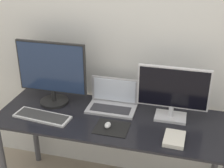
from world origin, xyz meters
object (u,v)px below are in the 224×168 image
at_px(laptop, 113,101).
at_px(book, 174,139).
at_px(monitor_left, 52,72).
at_px(keyboard, 42,116).
at_px(monitor_right, 173,92).
at_px(mouse, 108,125).

bearing_deg(laptop, book, -32.73).
xyz_separation_m(monitor_left, keyboard, (0.01, -0.24, -0.26)).
bearing_deg(laptop, monitor_left, -174.92).
relative_size(monitor_right, mouse, 7.40).
height_order(laptop, keyboard, laptop).
distance_m(laptop, mouse, 0.30).
xyz_separation_m(monitor_right, mouse, (-0.42, -0.25, -0.19)).
relative_size(monitor_right, book, 2.67).
relative_size(mouse, book, 0.36).
xyz_separation_m(monitor_left, mouse, (0.52, -0.25, -0.24)).
distance_m(monitor_left, keyboard, 0.35).
bearing_deg(monitor_left, book, -16.02).
distance_m(mouse, book, 0.47).
bearing_deg(mouse, monitor_left, 154.45).
xyz_separation_m(monitor_left, monitor_right, (0.94, 0.00, -0.05)).
xyz_separation_m(laptop, keyboard, (-0.47, -0.28, -0.05)).
relative_size(laptop, keyboard, 0.85).
bearing_deg(mouse, laptop, 97.75).
distance_m(monitor_left, mouse, 0.63).
bearing_deg(monitor_right, mouse, -149.23).
height_order(monitor_right, keyboard, monitor_right).
bearing_deg(book, laptop, 147.27).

